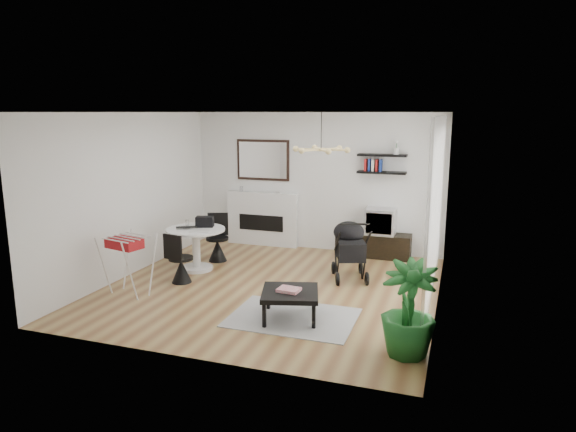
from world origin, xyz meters
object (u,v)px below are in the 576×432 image
(crt_tv, at_px, (381,221))
(stroller, at_px, (350,252))
(tv_console, at_px, (378,245))
(potted_plant, at_px, (408,309))
(fireplace, at_px, (262,212))
(dining_table, at_px, (196,243))
(coffee_table, at_px, (290,294))
(drying_rack, at_px, (128,264))

(crt_tv, distance_m, stroller, 1.46)
(crt_tv, bearing_deg, tv_console, 173.29)
(potted_plant, bearing_deg, crt_tv, 103.10)
(fireplace, bearing_deg, potted_plant, -50.49)
(fireplace, relative_size, dining_table, 2.14)
(crt_tv, relative_size, dining_table, 0.55)
(stroller, bearing_deg, coffee_table, -121.18)
(tv_console, distance_m, dining_table, 3.41)
(stroller, relative_size, potted_plant, 0.95)
(stroller, distance_m, coffee_table, 1.99)
(tv_console, distance_m, potted_plant, 4.04)
(fireplace, relative_size, crt_tv, 3.90)
(tv_console, distance_m, coffee_table, 3.42)
(coffee_table, height_order, potted_plant, potted_plant)
(crt_tv, xyz_separation_m, potted_plant, (0.91, -3.91, -0.15))
(drying_rack, distance_m, coffee_table, 2.59)
(tv_console, height_order, stroller, stroller)
(fireplace, distance_m, tv_console, 2.46)
(tv_console, bearing_deg, coffee_table, -100.74)
(dining_table, height_order, stroller, stroller)
(tv_console, bearing_deg, potted_plant, -76.52)
(crt_tv, bearing_deg, potted_plant, -76.90)
(fireplace, height_order, coffee_table, fireplace)
(dining_table, bearing_deg, drying_rack, -103.96)
(fireplace, bearing_deg, drying_rack, -103.36)
(fireplace, height_order, crt_tv, fireplace)
(dining_table, relative_size, potted_plant, 0.92)
(crt_tv, xyz_separation_m, drying_rack, (-3.25, -3.25, -0.22))
(fireplace, height_order, drying_rack, fireplace)
(tv_console, bearing_deg, drying_rack, -134.67)
(potted_plant, bearing_deg, drying_rack, 170.97)
(tv_console, bearing_deg, crt_tv, -6.71)
(coffee_table, bearing_deg, dining_table, 145.50)
(fireplace, height_order, tv_console, fireplace)
(potted_plant, bearing_deg, tv_console, 103.48)
(drying_rack, bearing_deg, stroller, 45.18)
(tv_console, height_order, potted_plant, potted_plant)
(tv_console, distance_m, drying_rack, 4.59)
(drying_rack, relative_size, coffee_table, 1.00)
(drying_rack, xyz_separation_m, coffee_table, (2.58, -0.11, -0.13))
(crt_tv, relative_size, stroller, 0.53)
(drying_rack, bearing_deg, coffee_table, 10.96)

